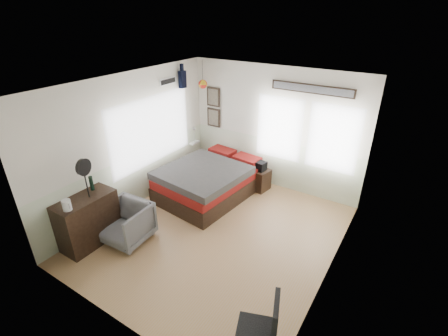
{
  "coord_description": "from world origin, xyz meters",
  "views": [
    {
      "loc": [
        2.69,
        -3.98,
        3.75
      ],
      "look_at": [
        -0.1,
        0.4,
        1.15
      ],
      "focal_mm": 26.0,
      "sensor_mm": 36.0,
      "label": 1
    }
  ],
  "objects_px": {
    "dresser": "(88,220)",
    "armchair": "(126,223)",
    "bed": "(210,181)",
    "nightstand": "(258,179)"
  },
  "relations": [
    {
      "from": "dresser",
      "to": "armchair",
      "type": "xyz_separation_m",
      "value": [
        0.49,
        0.37,
        -0.09
      ]
    },
    {
      "from": "bed",
      "to": "nightstand",
      "type": "xyz_separation_m",
      "value": [
        0.77,
        0.81,
        -0.1
      ]
    },
    {
      "from": "armchair",
      "to": "nightstand",
      "type": "relative_size",
      "value": 1.62
    },
    {
      "from": "bed",
      "to": "nightstand",
      "type": "height_order",
      "value": "bed"
    },
    {
      "from": "bed",
      "to": "dresser",
      "type": "xyz_separation_m",
      "value": [
        -0.84,
        -2.45,
        0.11
      ]
    },
    {
      "from": "armchair",
      "to": "nightstand",
      "type": "xyz_separation_m",
      "value": [
        1.11,
        2.88,
        -0.11
      ]
    },
    {
      "from": "bed",
      "to": "nightstand",
      "type": "relative_size",
      "value": 4.81
    },
    {
      "from": "dresser",
      "to": "nightstand",
      "type": "relative_size",
      "value": 2.07
    },
    {
      "from": "bed",
      "to": "armchair",
      "type": "relative_size",
      "value": 2.97
    },
    {
      "from": "dresser",
      "to": "bed",
      "type": "bearing_deg",
      "value": 71.04
    }
  ]
}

